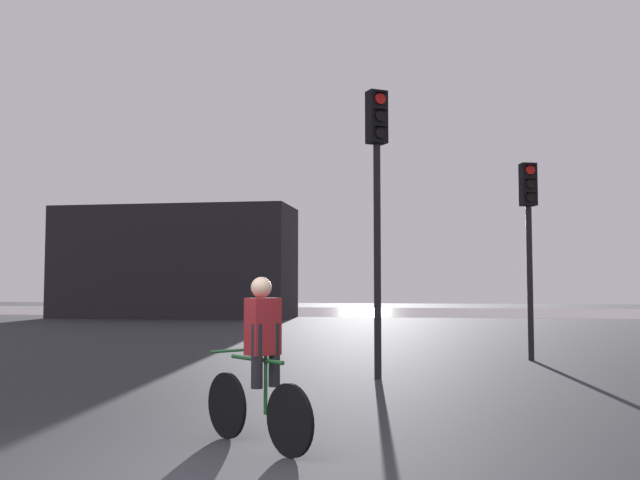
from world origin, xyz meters
name	(u,v)px	position (x,y,z in m)	size (l,w,h in m)	color
water_strip	(402,312)	(0.00, 38.45, 0.00)	(80.00, 16.00, 0.01)	gray
distant_building	(175,262)	(-10.64, 28.45, 2.72)	(11.63, 4.00, 5.44)	black
traffic_light_far_right	(529,222)	(4.08, 10.27, 2.88)	(0.37, 0.39, 4.12)	black
traffic_light_center	(377,179)	(1.18, 6.76, 3.34)	(0.40, 0.42, 4.84)	black
cyclist	(260,361)	(0.50, 1.52, 0.82)	(1.32, 1.15, 1.62)	black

